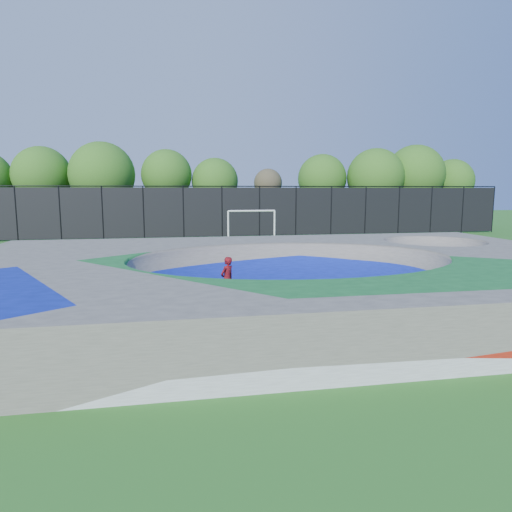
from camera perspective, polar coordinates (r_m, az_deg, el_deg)
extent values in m
plane|color=#22611B|center=(15.77, 4.36, -5.45)|extent=(120.00, 120.00, 0.00)
cube|color=gray|center=(15.61, 4.39, -2.77)|extent=(22.00, 14.00, 1.50)
imported|color=red|center=(15.29, -3.62, -2.94)|extent=(0.66, 0.64, 1.53)
cube|color=black|center=(15.45, -3.59, -5.63)|extent=(0.78, 0.59, 0.05)
cylinder|color=white|center=(32.43, -3.49, 3.65)|extent=(0.12, 0.12, 2.24)
cylinder|color=white|center=(33.02, 2.33, 3.74)|extent=(0.12, 0.12, 2.24)
cylinder|color=white|center=(32.61, -0.56, 5.67)|extent=(3.36, 0.12, 0.12)
cylinder|color=black|center=(37.49, -27.78, 4.69)|extent=(0.09, 0.09, 4.00)
cylinder|color=black|center=(36.72, -23.29, 4.91)|extent=(0.09, 0.09, 4.00)
cylinder|color=black|center=(36.18, -18.64, 5.11)|extent=(0.09, 0.09, 4.00)
cylinder|color=black|center=(35.89, -13.87, 5.28)|extent=(0.09, 0.09, 4.00)
cylinder|color=black|center=(35.85, -9.06, 5.42)|extent=(0.09, 0.09, 4.00)
cylinder|color=black|center=(36.06, -4.27, 5.51)|extent=(0.09, 0.09, 4.00)
cylinder|color=black|center=(36.51, 0.44, 5.57)|extent=(0.09, 0.09, 4.00)
cylinder|color=black|center=(37.20, 5.00, 5.59)|extent=(0.09, 0.09, 4.00)
cylinder|color=black|center=(38.11, 9.37, 5.57)|extent=(0.09, 0.09, 4.00)
cylinder|color=black|center=(39.24, 13.51, 5.53)|extent=(0.09, 0.09, 4.00)
cylinder|color=black|center=(40.55, 17.40, 5.46)|extent=(0.09, 0.09, 4.00)
cylinder|color=black|center=(42.04, 21.03, 5.38)|extent=(0.09, 0.09, 4.00)
cylinder|color=black|center=(43.68, 24.40, 5.28)|extent=(0.09, 0.09, 4.00)
cylinder|color=black|center=(45.47, 27.52, 5.18)|extent=(0.09, 0.09, 4.00)
cube|color=black|center=(36.06, -4.27, 5.51)|extent=(48.00, 0.03, 3.80)
cylinder|color=black|center=(36.01, -4.30, 8.69)|extent=(48.00, 0.08, 0.08)
cylinder|color=#422921|center=(42.08, -24.92, 4.58)|extent=(0.44, 0.44, 3.14)
sphere|color=#2C6119|center=(42.04, -25.20, 9.12)|extent=(4.73, 4.73, 4.73)
cylinder|color=#422921|center=(40.13, -18.46, 4.66)|extent=(0.44, 0.44, 2.98)
sphere|color=#2C6119|center=(40.09, -18.69, 9.63)|extent=(5.32, 5.32, 5.32)
cylinder|color=#422921|center=(40.35, -10.99, 5.25)|extent=(0.44, 0.44, 3.40)
sphere|color=#2C6119|center=(40.32, -11.12, 9.95)|extent=(4.29, 4.29, 4.29)
cylinder|color=#422921|center=(40.53, -5.09, 5.06)|extent=(0.44, 0.44, 2.94)
sphere|color=#2C6119|center=(40.47, -5.14, 9.29)|extent=(4.04, 4.04, 4.04)
cylinder|color=#422921|center=(42.65, 1.49, 5.46)|extent=(0.44, 0.44, 3.26)
sphere|color=brown|center=(42.61, 1.50, 9.14)|extent=(2.60, 2.60, 2.60)
cylinder|color=#422921|center=(44.00, 8.19, 5.34)|extent=(0.44, 0.44, 3.06)
sphere|color=#2C6119|center=(43.96, 8.27, 9.56)|extent=(4.56, 4.56, 4.56)
cylinder|color=#422921|center=(44.54, 14.54, 5.10)|extent=(0.44, 0.44, 2.92)
sphere|color=#2C6119|center=(44.49, 14.71, 9.53)|extent=(5.29, 5.29, 5.29)
cylinder|color=#422921|center=(46.95, 19.03, 5.17)|extent=(0.44, 0.44, 3.09)
sphere|color=#2C6119|center=(46.92, 19.24, 9.61)|extent=(5.59, 5.59, 5.59)
cylinder|color=#422921|center=(49.80, 23.07, 5.05)|extent=(0.44, 0.44, 2.97)
sphere|color=#2C6119|center=(49.76, 23.27, 8.61)|extent=(4.30, 4.30, 4.30)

